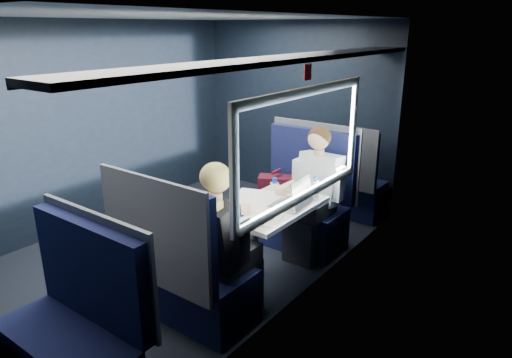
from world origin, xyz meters
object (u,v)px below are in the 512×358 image
Objects in this scene: seat_bay_near at (300,204)px; bottle_small at (315,189)px; seat_bay_far at (183,273)px; seat_row_front at (340,183)px; table at (268,213)px; laptop at (295,199)px; man at (315,187)px; cup at (312,191)px; seat_row_back at (77,335)px; woman at (221,236)px.

bottle_small is (0.46, -0.53, 0.41)m from seat_bay_near.
seat_row_front is (0.00, 2.67, -0.00)m from seat_bay_far.
laptop reaches higher than table.
seat_bay_near reaches higher than table.
cup is at bearing -66.38° from man.
seat_row_back is at bearing -101.71° from laptop.
table is 4.48× the size of bottle_small.
seat_row_front is 1.47m from cup.
bottle_small is 0.13m from cup.
woman is 1.14m from cup.
seat_row_front is at bearing 89.09° from seat_bay_near.
laptop is (0.14, 0.81, 0.08)m from woman.
man is (0.26, -0.17, 0.29)m from seat_bay_near.
man reaches higher than seat_bay_far.
laptop is (0.14, -0.60, 0.09)m from man.
seat_row_back is (0.00, -0.92, -0.00)m from seat_bay_far.
cup is (0.19, 0.42, 0.12)m from table.
man is at bearing 103.50° from laptop.
table is 0.48m from cup.
seat_row_back is at bearing -89.68° from seat_bay_near.
man is 5.92× the size of bottle_small.
seat_bay_near is 14.30× the size of cup.
seat_bay_far is (-0.18, -0.87, -0.25)m from table.
woman is at bearing -100.05° from laptop.
cup is (0.12, -0.28, 0.07)m from man.
seat_bay_near is at bearing 130.90° from cup.
laptop is at bearing -102.98° from bottle_small.
laptop is (0.21, 0.10, 0.15)m from table.
laptop is at bearing -61.97° from seat_bay_near.
seat_row_front is at bearing 107.17° from bottle_small.
seat_row_front is 5.20× the size of bottle_small.
seat_row_front is at bearing 95.80° from table.
woman is (0.25, 1.09, 0.32)m from seat_row_back.
cup is (0.12, 1.13, 0.06)m from woman.
cup is (0.37, 1.30, 0.37)m from seat_bay_far.
seat_bay_near reaches higher than cup.
man is 0.42m from bottle_small.
man reaches higher than seat_row_back.
table is at bearing -77.20° from seat_bay_near.
bottle_small is (0.45, 2.14, 0.43)m from seat_row_back.
woman reaches higher than seat_row_front.
bottle_small is at bearing 77.02° from laptop.
seat_row_back is 0.88× the size of woman.
seat_row_front is 3.11× the size of laptop.
woman is at bearing -84.55° from table.
seat_bay_near is 0.69m from cup.
seat_bay_near is 0.81m from bottle_small.
seat_row_back is at bearing -90.00° from seat_row_front.
woman is 1.07m from bottle_small.
woman reaches higher than bottle_small.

